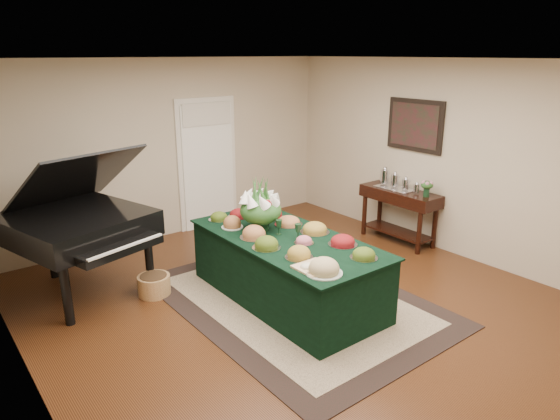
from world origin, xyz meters
TOP-DOWN VIEW (x-y plane):
  - ground at (0.00, 0.00)m, footprint 6.00×6.00m
  - area_rug at (0.02, 0.04)m, footprint 2.42×3.38m
  - kitchen_doorway at (0.60, 2.97)m, footprint 1.05×0.07m
  - buffet_table at (-0.03, 0.15)m, footprint 1.16×2.44m
  - food_platters at (-0.04, 0.18)m, footprint 1.06×2.27m
  - cutting_board at (-0.35, -0.67)m, footprint 0.34×0.34m
  - green_goblets at (0.01, 0.16)m, footprint 0.16×0.32m
  - floral_centerpiece at (-0.10, 0.54)m, footprint 0.51×0.51m
  - grand_piano at (-1.82, 1.82)m, footprint 1.76×1.95m
  - wicker_basket at (-1.20, 1.20)m, footprint 0.38×0.38m
  - mahogany_sideboard at (2.50, 0.58)m, footprint 0.45×1.24m
  - tea_service at (2.50, 0.64)m, footprint 0.34×0.74m
  - pink_bouquet at (2.49, 0.12)m, footprint 0.19×0.19m
  - wall_painting at (2.72, 0.58)m, footprint 0.05×0.95m

SIDE VIEW (x-z plane):
  - ground at x=0.00m, z-range 0.00..0.00m
  - area_rug at x=0.02m, z-range 0.00..0.01m
  - wicker_basket at x=-1.20m, z-range 0.00..0.24m
  - buffet_table at x=-0.03m, z-range 0.00..0.77m
  - mahogany_sideboard at x=2.50m, z-range 0.22..1.03m
  - cutting_board at x=-0.35m, z-range 0.76..0.85m
  - food_platters at x=-0.04m, z-range 0.76..0.88m
  - green_goblets at x=0.01m, z-range 0.77..0.95m
  - grand_piano at x=-1.82m, z-range 0.00..1.72m
  - tea_service at x=2.50m, z-range 0.77..1.07m
  - pink_bouquet at x=2.49m, z-range 0.85..1.09m
  - kitchen_doorway at x=0.60m, z-range -0.03..2.07m
  - floral_centerpiece at x=-0.10m, z-range 0.81..1.32m
  - wall_painting at x=2.72m, z-range 1.38..2.12m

